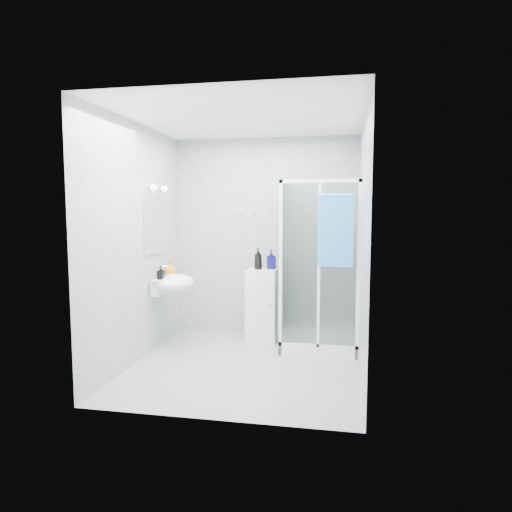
% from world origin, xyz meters
% --- Properties ---
extents(room, '(2.40, 2.60, 2.60)m').
position_xyz_m(room, '(0.00, 0.00, 1.30)').
color(room, silver).
rests_on(room, ground).
extents(shower_enclosure, '(0.90, 0.95, 2.00)m').
position_xyz_m(shower_enclosure, '(0.67, 0.77, 0.45)').
color(shower_enclosure, white).
rests_on(shower_enclosure, ground).
extents(wall_basin, '(0.46, 0.56, 0.35)m').
position_xyz_m(wall_basin, '(-0.99, 0.45, 0.80)').
color(wall_basin, white).
rests_on(wall_basin, ground).
extents(mirror, '(0.02, 0.60, 0.70)m').
position_xyz_m(mirror, '(-1.19, 0.45, 1.50)').
color(mirror, white).
rests_on(mirror, room).
extents(vanity_lights, '(0.10, 0.40, 0.08)m').
position_xyz_m(vanity_lights, '(-1.14, 0.45, 1.92)').
color(vanity_lights, silver).
rests_on(vanity_lights, room).
extents(wall_hooks, '(0.23, 0.06, 0.03)m').
position_xyz_m(wall_hooks, '(-0.25, 1.26, 1.62)').
color(wall_hooks, silver).
rests_on(wall_hooks, room).
extents(storage_cabinet, '(0.39, 0.41, 0.92)m').
position_xyz_m(storage_cabinet, '(0.01, 1.01, 0.46)').
color(storage_cabinet, white).
rests_on(storage_cabinet, ground).
extents(hand_towel, '(0.37, 0.05, 0.80)m').
position_xyz_m(hand_towel, '(0.93, 0.37, 1.46)').
color(hand_towel, '#3585CA').
rests_on(hand_towel, shower_enclosure).
extents(shampoo_bottle_a, '(0.14, 0.14, 0.27)m').
position_xyz_m(shampoo_bottle_a, '(-0.04, 0.99, 1.05)').
color(shampoo_bottle_a, black).
rests_on(shampoo_bottle_a, storage_cabinet).
extents(shampoo_bottle_b, '(0.14, 0.14, 0.24)m').
position_xyz_m(shampoo_bottle_b, '(0.11, 1.05, 1.04)').
color(shampoo_bottle_b, '#110D50').
rests_on(shampoo_bottle_b, storage_cabinet).
extents(soap_dispenser_orange, '(0.17, 0.17, 0.19)m').
position_xyz_m(soap_dispenser_orange, '(-1.08, 0.61, 0.96)').
color(soap_dispenser_orange, orange).
rests_on(soap_dispenser_orange, wall_basin).
extents(soap_dispenser_black, '(0.08, 0.08, 0.15)m').
position_xyz_m(soap_dispenser_black, '(-1.06, 0.29, 0.94)').
color(soap_dispenser_black, black).
rests_on(soap_dispenser_black, wall_basin).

